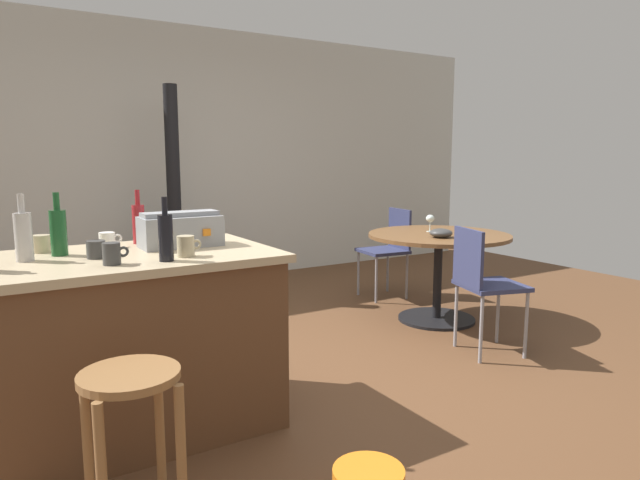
# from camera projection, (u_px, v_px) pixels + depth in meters

# --- Properties ---
(ground_plane) EXTENTS (8.80, 8.80, 0.00)m
(ground_plane) POSITION_uv_depth(u_px,v_px,m) (320.00, 371.00, 3.58)
(ground_plane) COLOR brown
(back_wall) EXTENTS (8.00, 0.10, 2.70)m
(back_wall) POSITION_uv_depth(u_px,v_px,m) (171.00, 157.00, 5.89)
(back_wall) COLOR beige
(back_wall) RESTS_ON ground_plane
(kitchen_island) EXTENTS (1.40, 0.87, 0.89)m
(kitchen_island) POSITION_uv_depth(u_px,v_px,m) (130.00, 343.00, 2.77)
(kitchen_island) COLOR brown
(kitchen_island) RESTS_ON ground_plane
(wooden_stool) EXTENTS (0.35, 0.35, 0.62)m
(wooden_stool) POSITION_uv_depth(u_px,v_px,m) (131.00, 413.00, 1.98)
(wooden_stool) COLOR olive
(wooden_stool) RESTS_ON ground_plane
(dining_table) EXTENTS (1.15, 1.15, 0.73)m
(dining_table) POSITION_uv_depth(u_px,v_px,m) (438.00, 254.00, 4.62)
(dining_table) COLOR black
(dining_table) RESTS_ON ground_plane
(folding_chair_near) EXTENTS (0.44, 0.44, 0.85)m
(folding_chair_near) POSITION_uv_depth(u_px,v_px,m) (389.00, 245.00, 5.43)
(folding_chair_near) COLOR navy
(folding_chair_near) RESTS_ON ground_plane
(folding_chair_far) EXTENTS (0.50, 0.50, 0.88)m
(folding_chair_far) POSITION_uv_depth(u_px,v_px,m) (483.00, 280.00, 3.84)
(folding_chair_far) COLOR navy
(folding_chair_far) RESTS_ON ground_plane
(wood_stove) EXTENTS (0.44, 0.45, 2.02)m
(wood_stove) POSITION_uv_depth(u_px,v_px,m) (176.00, 245.00, 5.39)
(wood_stove) COLOR black
(wood_stove) RESTS_ON ground_plane
(toolbox) EXTENTS (0.41, 0.22, 0.18)m
(toolbox) POSITION_uv_depth(u_px,v_px,m) (181.00, 230.00, 2.92)
(toolbox) COLOR gray
(toolbox) RESTS_ON kitchen_island
(bottle_0) EXTENTS (0.08, 0.08, 0.30)m
(bottle_0) POSITION_uv_depth(u_px,v_px,m) (58.00, 231.00, 2.65)
(bottle_0) COLOR #194C23
(bottle_0) RESTS_ON kitchen_island
(bottle_1) EXTENTS (0.07, 0.07, 0.29)m
(bottle_1) POSITION_uv_depth(u_px,v_px,m) (166.00, 236.00, 2.52)
(bottle_1) COLOR black
(bottle_1) RESTS_ON kitchen_island
(bottle_2) EXTENTS (0.07, 0.07, 0.29)m
(bottle_2) POSITION_uv_depth(u_px,v_px,m) (139.00, 223.00, 3.02)
(bottle_2) COLOR maroon
(bottle_2) RESTS_ON kitchen_island
(bottle_4) EXTENTS (0.08, 0.08, 0.30)m
(bottle_4) POSITION_uv_depth(u_px,v_px,m) (23.00, 235.00, 2.51)
(bottle_4) COLOR #B7B2AD
(bottle_4) RESTS_ON kitchen_island
(cup_0) EXTENTS (0.12, 0.08, 0.08)m
(cup_0) POSITION_uv_depth(u_px,v_px,m) (108.00, 240.00, 2.89)
(cup_0) COLOR white
(cup_0) RESTS_ON kitchen_island
(cup_1) EXTENTS (0.12, 0.08, 0.10)m
(cup_1) POSITION_uv_depth(u_px,v_px,m) (186.00, 246.00, 2.64)
(cup_1) COLOR tan
(cup_1) RESTS_ON kitchen_island
(cup_2) EXTENTS (0.12, 0.08, 0.09)m
(cup_2) POSITION_uv_depth(u_px,v_px,m) (42.00, 244.00, 2.75)
(cup_2) COLOR tan
(cup_2) RESTS_ON kitchen_island
(cup_3) EXTENTS (0.12, 0.08, 0.08)m
(cup_3) POSITION_uv_depth(u_px,v_px,m) (97.00, 249.00, 2.59)
(cup_3) COLOR #383838
(cup_3) RESTS_ON kitchen_island
(cup_4) EXTENTS (0.11, 0.08, 0.10)m
(cup_4) POSITION_uv_depth(u_px,v_px,m) (112.00, 254.00, 2.44)
(cup_4) COLOR #383838
(cup_4) RESTS_ON kitchen_island
(wine_glass) EXTENTS (0.07, 0.07, 0.14)m
(wine_glass) POSITION_uv_depth(u_px,v_px,m) (430.00, 219.00, 4.71)
(wine_glass) COLOR silver
(wine_glass) RESTS_ON dining_table
(serving_bowl) EXTENTS (0.18, 0.18, 0.07)m
(serving_bowl) POSITION_uv_depth(u_px,v_px,m) (441.00, 233.00, 4.38)
(serving_bowl) COLOR #383838
(serving_bowl) RESTS_ON dining_table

